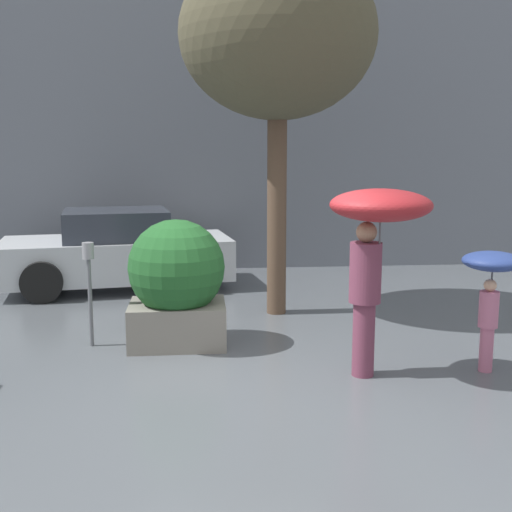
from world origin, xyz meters
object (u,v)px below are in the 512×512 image
object	(u,v)px
planter_box	(177,281)
parking_meter	(89,272)
person_child	(492,277)
person_adult	(377,229)
street_tree	(278,37)
parked_car_near	(117,252)

from	to	relation	value
planter_box	parking_meter	distance (m)	1.07
planter_box	person_child	bearing A→B (deg)	-19.65
planter_box	person_child	world-z (taller)	planter_box
person_adult	person_child	size ratio (longest dim) A/B	1.53
planter_box	parking_meter	world-z (taller)	planter_box
person_adult	parking_meter	xyz separation A→B (m)	(-3.17, 1.40, -0.68)
parking_meter	planter_box	bearing A→B (deg)	-2.08
planter_box	street_tree	bearing A→B (deg)	45.64
parked_car_near	street_tree	world-z (taller)	street_tree
parked_car_near	parking_meter	size ratio (longest dim) A/B	3.16
planter_box	parked_car_near	world-z (taller)	planter_box
person_adult	parked_car_near	size ratio (longest dim) A/B	0.49
planter_box	street_tree	world-z (taller)	street_tree
street_tree	planter_box	bearing A→B (deg)	-134.36
parked_car_near	street_tree	distance (m)	4.63
person_adult	person_child	xyz separation A→B (m)	(1.33, 0.14, -0.56)
street_tree	parking_meter	bearing A→B (deg)	-150.37
person_child	parking_meter	bearing A→B (deg)	107.71
planter_box	person_adult	size ratio (longest dim) A/B	0.78
parked_car_near	parking_meter	bearing A→B (deg)	172.78
person_adult	parked_car_near	xyz separation A→B (m)	(-3.25, 4.79, -0.97)
person_child	parking_meter	xyz separation A→B (m)	(-4.50, 1.27, -0.12)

